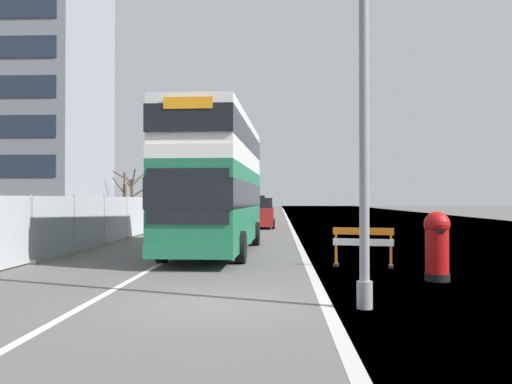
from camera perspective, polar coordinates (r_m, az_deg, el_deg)
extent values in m
cube|color=#565451|center=(10.48, -4.59, -11.95)|extent=(140.00, 280.00, 0.10)
cube|color=#B2AFA8|center=(10.44, 7.44, -11.74)|extent=(0.24, 196.00, 0.01)
cube|color=silver|center=(11.01, -17.09, -11.14)|extent=(0.16, 168.00, 0.01)
cube|color=#1E6B47|center=(19.86, -4.18, -1.50)|extent=(2.79, 10.93, 2.75)
cube|color=silver|center=(19.90, -4.18, 3.04)|extent=(2.79, 10.93, 0.40)
cube|color=silver|center=(19.98, -4.17, 5.64)|extent=(2.76, 10.82, 1.42)
cube|color=black|center=(19.86, -4.18, -0.31)|extent=(2.82, 11.04, 0.88)
cube|color=black|center=(19.98, -4.17, 5.64)|extent=(2.80, 10.98, 0.78)
cube|color=black|center=(14.49, -7.32, -0.42)|extent=(2.26, 0.13, 1.51)
cube|color=orange|center=(14.72, -7.30, 9.47)|extent=(1.35, 0.10, 0.32)
cube|color=#1E6B47|center=(19.91, -4.18, -4.93)|extent=(2.82, 11.04, 0.36)
cylinder|color=black|center=(16.86, -10.02, -5.79)|extent=(0.33, 1.01, 1.00)
cylinder|color=black|center=(16.43, -1.64, -5.93)|extent=(0.33, 1.01, 1.00)
cylinder|color=black|center=(23.05, -6.13, -4.43)|extent=(0.33, 1.01, 1.00)
cylinder|color=black|center=(22.74, -0.01, -4.49)|extent=(0.33, 1.01, 1.00)
cylinder|color=gray|center=(10.16, 11.50, 13.90)|extent=(0.18, 0.18, 9.11)
cylinder|color=gray|center=(9.99, 11.57, -10.75)|extent=(0.29, 0.29, 0.50)
cylinder|color=black|center=(13.74, 18.85, -8.64)|extent=(0.60, 0.60, 0.18)
cylinder|color=#AD0F0F|center=(13.66, 18.84, -5.80)|extent=(0.56, 0.56, 1.19)
sphere|color=#AD0F0F|center=(13.62, 18.83, -3.30)|extent=(0.62, 0.62, 0.62)
cube|color=black|center=(13.35, 19.18, -3.96)|extent=(0.22, 0.03, 0.07)
cube|color=orange|center=(15.88, 11.41, -4.15)|extent=(1.73, 0.44, 0.20)
cube|color=white|center=(15.90, 11.42, -5.30)|extent=(1.73, 0.44, 0.20)
cube|color=orange|center=(15.98, 8.58, -6.00)|extent=(0.08, 0.08, 1.04)
cube|color=black|center=(16.03, 8.59, -7.71)|extent=(0.23, 0.46, 0.08)
cube|color=orange|center=(15.89, 14.27, -6.02)|extent=(0.08, 0.08, 1.04)
cube|color=black|center=(15.95, 14.27, -7.73)|extent=(0.23, 0.46, 0.08)
cube|color=#A8AAAD|center=(16.12, -25.61, -3.95)|extent=(0.04, 3.26, 2.03)
cube|color=#A8AAAD|center=(19.18, -20.82, -3.45)|extent=(0.04, 3.26, 2.03)
cube|color=#A8AAAD|center=(22.34, -17.37, -3.07)|extent=(0.04, 3.26, 2.03)
cube|color=#A8AAAD|center=(25.57, -14.79, -2.78)|extent=(0.04, 3.26, 2.03)
cube|color=#A8AAAD|center=(28.83, -12.79, -2.55)|extent=(0.04, 3.26, 2.03)
cube|color=#A8AAAD|center=(32.12, -11.19, -2.37)|extent=(0.04, 3.26, 2.03)
cylinder|color=#939699|center=(17.63, -23.01, -3.68)|extent=(0.06, 0.06, 2.13)
cube|color=gray|center=(17.71, -23.02, -6.93)|extent=(0.44, 0.20, 0.12)
cylinder|color=#939699|center=(20.75, -18.97, -3.25)|extent=(0.06, 0.06, 2.13)
cube|color=gray|center=(20.82, -18.98, -6.01)|extent=(0.44, 0.20, 0.12)
cylinder|color=#939699|center=(23.95, -15.99, -2.92)|extent=(0.06, 0.06, 2.13)
cube|color=gray|center=(24.01, -16.00, -5.31)|extent=(0.44, 0.20, 0.12)
cylinder|color=#939699|center=(27.19, -13.73, -2.66)|extent=(0.06, 0.06, 2.13)
cube|color=gray|center=(27.25, -13.73, -4.77)|extent=(0.44, 0.20, 0.12)
cylinder|color=#939699|center=(30.47, -11.95, -2.46)|extent=(0.06, 0.06, 2.13)
cube|color=gray|center=(30.52, -11.95, -4.34)|extent=(0.44, 0.20, 0.12)
cylinder|color=#939699|center=(33.77, -10.52, -2.29)|extent=(0.06, 0.06, 2.13)
cube|color=gray|center=(33.82, -10.52, -3.99)|extent=(0.44, 0.20, 0.12)
cube|color=maroon|center=(36.08, 0.43, -2.66)|extent=(1.82, 4.20, 1.19)
cube|color=black|center=(36.06, 0.43, -1.18)|extent=(1.67, 2.31, 0.68)
cylinder|color=black|center=(37.38, 1.89, -3.32)|extent=(0.20, 0.60, 0.60)
cylinder|color=black|center=(37.44, -0.89, -3.32)|extent=(0.20, 0.60, 0.60)
cylinder|color=black|center=(34.78, 1.85, -3.52)|extent=(0.20, 0.60, 0.60)
cylinder|color=black|center=(34.84, -1.14, -3.51)|extent=(0.20, 0.60, 0.60)
cube|color=navy|center=(44.99, -0.03, -2.20)|extent=(1.71, 4.14, 1.31)
cube|color=black|center=(44.98, -0.03, -0.87)|extent=(1.58, 2.28, 0.78)
cylinder|color=black|center=(46.26, 1.10, -2.82)|extent=(0.20, 0.60, 0.60)
cylinder|color=black|center=(46.34, -1.02, -2.82)|extent=(0.20, 0.60, 0.60)
cylinder|color=black|center=(43.70, 1.02, -2.95)|extent=(0.20, 0.60, 0.60)
cylinder|color=black|center=(43.77, -1.23, -2.94)|extent=(0.20, 0.60, 0.60)
cube|color=maroon|center=(53.20, -3.74, -1.96)|extent=(1.81, 4.02, 1.33)
cube|color=black|center=(53.19, -3.74, -0.85)|extent=(1.66, 2.21, 0.74)
cylinder|color=black|center=(54.37, -2.65, -2.51)|extent=(0.20, 0.60, 0.60)
cylinder|color=black|center=(54.56, -4.55, -2.50)|extent=(0.20, 0.60, 0.60)
cylinder|color=black|center=(51.89, -2.90, -2.60)|extent=(0.20, 0.60, 0.60)
cylinder|color=black|center=(52.09, -4.88, -2.59)|extent=(0.20, 0.60, 0.60)
cylinder|color=#4C3D2D|center=(44.82, -13.89, -1.22)|extent=(0.30, 0.30, 3.17)
cylinder|color=#4C3D2D|center=(44.68, -12.81, -0.27)|extent=(1.78, 0.32, 1.21)
cylinder|color=#4C3D2D|center=(45.52, -13.88, 0.56)|extent=(0.50, 1.43, 1.89)
cylinder|color=#4C3D2D|center=(44.96, -14.50, 0.63)|extent=(1.08, 0.12, 1.46)
cylinder|color=#4C3D2D|center=(44.10, -13.93, 0.87)|extent=(0.44, 1.52, 1.79)
cylinder|color=#4C3D2D|center=(53.72, -13.16, -0.75)|extent=(0.30, 0.30, 3.92)
cylinder|color=#4C3D2D|center=(53.76, -12.34, 1.48)|extent=(1.57, 0.52, 1.67)
cylinder|color=#4C3D2D|center=(54.10, -12.60, 1.38)|extent=(0.94, 1.05, 1.02)
cylinder|color=#4C3D2D|center=(54.14, -13.07, 0.79)|extent=(0.20, 0.95, 1.35)
cylinder|color=#4C3D2D|center=(54.09, -13.57, 1.32)|extent=(1.05, 0.56, 1.66)
cylinder|color=#4C3D2D|center=(53.79, -14.11, 1.60)|extent=(1.84, 0.59, 1.18)
cylinder|color=#4C3D2D|center=(53.25, -13.40, 0.66)|extent=(0.33, 1.14, 0.74)
cylinder|color=#4C3D2D|center=(52.89, -13.00, 1.52)|extent=(0.90, 1.72, 1.70)
cylinder|color=#4C3D2D|center=(59.96, -9.02, -0.78)|extent=(0.31, 0.31, 3.85)
cylinder|color=#4C3D2D|center=(59.81, -8.61, 1.39)|extent=(1.02, 0.34, 1.24)
cylinder|color=#4C3D2D|center=(60.39, -8.67, 0.22)|extent=(0.70, 1.13, 1.52)
cylinder|color=#4C3D2D|center=(60.50, -9.53, 0.90)|extent=(1.38, 0.91, 1.26)
cylinder|color=#4C3D2D|center=(59.85, -9.63, 1.71)|extent=(1.37, 0.76, 1.89)
cylinder|color=#4C3D2D|center=(59.53, -9.06, 0.11)|extent=(0.20, 0.97, 1.46)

